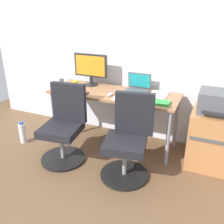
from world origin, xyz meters
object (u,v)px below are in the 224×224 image
object	(u,v)px
office_chair_right	(128,141)
printer	(217,102)
desktop_monitor	(91,67)
coffee_mug	(76,84)
office_chair_left	(64,127)
side_cabinet	(210,139)
water_bottle_on_floor	(23,133)
open_laptop	(138,87)

from	to	relation	value
office_chair_right	printer	world-z (taller)	office_chair_right
desktop_monitor	coffee_mug	size ratio (longest dim) A/B	5.22
office_chair_left	coffee_mug	world-z (taller)	office_chair_left
desktop_monitor	side_cabinet	bearing A→B (deg)	-6.07
water_bottle_on_floor	printer	bearing A→B (deg)	11.42
office_chair_right	water_bottle_on_floor	xyz separation A→B (m)	(-1.57, 0.08, -0.28)
office_chair_left	desktop_monitor	size ratio (longest dim) A/B	1.96
desktop_monitor	open_laptop	world-z (taller)	desktop_monitor
desktop_monitor	coffee_mug	distance (m)	0.30
side_cabinet	printer	bearing A→B (deg)	-90.00
water_bottle_on_floor	office_chair_right	bearing A→B (deg)	-2.90
water_bottle_on_floor	coffee_mug	xyz separation A→B (m)	(0.59, 0.49, 0.64)
printer	water_bottle_on_floor	bearing A→B (deg)	-168.58
office_chair_right	desktop_monitor	size ratio (longest dim) A/B	1.96
side_cabinet	coffee_mug	bearing A→B (deg)	179.71
printer	desktop_monitor	bearing A→B (deg)	173.90
office_chair_right	side_cabinet	xyz separation A→B (m)	(0.82, 0.56, -0.08)
office_chair_left	desktop_monitor	distance (m)	0.93
office_chair_left	side_cabinet	world-z (taller)	office_chair_left
printer	desktop_monitor	size ratio (longest dim) A/B	0.83
side_cabinet	office_chair_left	bearing A→B (deg)	-161.03
open_laptop	water_bottle_on_floor	bearing A→B (deg)	-154.91
desktop_monitor	open_laptop	bearing A→B (deg)	0.58
office_chair_left	water_bottle_on_floor	xyz separation A→B (m)	(-0.75, 0.08, -0.28)
printer	desktop_monitor	xyz separation A→B (m)	(-1.64, 0.18, 0.19)
office_chair_left	printer	size ratio (longest dim) A/B	2.35
side_cabinet	open_laptop	bearing A→B (deg)	169.38
office_chair_left	open_laptop	xyz separation A→B (m)	(0.67, 0.74, 0.37)
office_chair_left	open_laptop	distance (m)	1.06
office_chair_right	printer	bearing A→B (deg)	34.52
office_chair_left	coffee_mug	distance (m)	0.69
coffee_mug	side_cabinet	bearing A→B (deg)	-0.29
office_chair_right	open_laptop	size ratio (longest dim) A/B	3.03
office_chair_right	printer	size ratio (longest dim) A/B	2.35
desktop_monitor	office_chair_left	bearing A→B (deg)	-89.46
open_laptop	coffee_mug	xyz separation A→B (m)	(-0.82, -0.17, -0.01)
coffee_mug	water_bottle_on_floor	bearing A→B (deg)	-140.33
office_chair_left	office_chair_right	bearing A→B (deg)	-0.05
office_chair_right	open_laptop	distance (m)	0.84
water_bottle_on_floor	desktop_monitor	size ratio (longest dim) A/B	0.65
water_bottle_on_floor	desktop_monitor	bearing A→B (deg)	41.45
office_chair_right	open_laptop	xyz separation A→B (m)	(-0.15, 0.74, 0.37)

